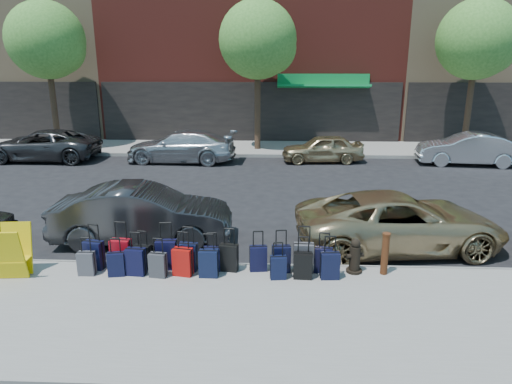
{
  "coord_description": "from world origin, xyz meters",
  "views": [
    {
      "loc": [
        1.38,
        -13.83,
        4.52
      ],
      "look_at": [
        0.87,
        -1.5,
        0.97
      ],
      "focal_mm": 32.0,
      "sensor_mm": 36.0,
      "label": 1
    }
  ],
  "objects_px": {
    "fire_hydrant": "(355,257)",
    "bollard": "(385,253)",
    "car_far_3": "(468,149)",
    "car_near_1": "(143,214)",
    "car_near_2": "(399,221)",
    "tree_left": "(49,42)",
    "tree_center": "(261,42)",
    "tree_right": "(480,42)",
    "car_far_0": "(43,145)",
    "display_rack": "(13,252)",
    "car_far_2": "(322,148)",
    "suitcase_front_5": "(212,259)",
    "car_far_1": "(181,146)"
  },
  "relations": [
    {
      "from": "tree_left",
      "to": "display_rack",
      "type": "distance_m",
      "value": 16.58
    },
    {
      "from": "tree_left",
      "to": "car_far_2",
      "type": "height_order",
      "value": "tree_left"
    },
    {
      "from": "car_near_2",
      "to": "car_far_2",
      "type": "relative_size",
      "value": 1.36
    },
    {
      "from": "car_far_3",
      "to": "tree_right",
      "type": "bearing_deg",
      "value": 164.93
    },
    {
      "from": "display_rack",
      "to": "car_far_2",
      "type": "relative_size",
      "value": 0.3
    },
    {
      "from": "car_far_1",
      "to": "fire_hydrant",
      "type": "bearing_deg",
      "value": 31.16
    },
    {
      "from": "tree_right",
      "to": "car_far_0",
      "type": "height_order",
      "value": "tree_right"
    },
    {
      "from": "car_far_0",
      "to": "suitcase_front_5",
      "type": "bearing_deg",
      "value": 39.62
    },
    {
      "from": "display_rack",
      "to": "car_near_2",
      "type": "bearing_deg",
      "value": 8.94
    },
    {
      "from": "tree_center",
      "to": "car_far_1",
      "type": "relative_size",
      "value": 1.45
    },
    {
      "from": "car_near_2",
      "to": "car_far_3",
      "type": "bearing_deg",
      "value": -36.1
    },
    {
      "from": "tree_center",
      "to": "tree_right",
      "type": "height_order",
      "value": "same"
    },
    {
      "from": "car_near_1",
      "to": "car_near_2",
      "type": "distance_m",
      "value": 6.46
    },
    {
      "from": "tree_left",
      "to": "car_near_2",
      "type": "distance_m",
      "value": 19.64
    },
    {
      "from": "fire_hydrant",
      "to": "car_far_2",
      "type": "xyz_separation_m",
      "value": [
        0.47,
        11.83,
        0.13
      ]
    },
    {
      "from": "car_near_2",
      "to": "tree_center",
      "type": "bearing_deg",
      "value": 10.55
    },
    {
      "from": "car_near_2",
      "to": "tree_right",
      "type": "bearing_deg",
      "value": -34.38
    },
    {
      "from": "car_near_1",
      "to": "car_near_2",
      "type": "bearing_deg",
      "value": -94.96
    },
    {
      "from": "tree_right",
      "to": "car_far_0",
      "type": "relative_size",
      "value": 1.41
    },
    {
      "from": "tree_center",
      "to": "fire_hydrant",
      "type": "distance_m",
      "value": 15.31
    },
    {
      "from": "tree_center",
      "to": "car_far_0",
      "type": "xyz_separation_m",
      "value": [
        -10.13,
        -2.63,
        -4.69
      ]
    },
    {
      "from": "tree_left",
      "to": "car_far_3",
      "type": "distance_m",
      "value": 20.65
    },
    {
      "from": "bollard",
      "to": "car_near_2",
      "type": "xyz_separation_m",
      "value": [
        0.75,
        1.78,
        0.08
      ]
    },
    {
      "from": "tree_right",
      "to": "car_near_2",
      "type": "height_order",
      "value": "tree_right"
    },
    {
      "from": "fire_hydrant",
      "to": "car_near_1",
      "type": "distance_m",
      "value": 5.43
    },
    {
      "from": "tree_left",
      "to": "car_far_3",
      "type": "xyz_separation_m",
      "value": [
        19.92,
        -2.76,
        -4.69
      ]
    },
    {
      "from": "car_far_3",
      "to": "display_rack",
      "type": "bearing_deg",
      "value": -43.26
    },
    {
      "from": "car_near_1",
      "to": "car_far_2",
      "type": "xyz_separation_m",
      "value": [
        5.56,
        9.95,
        -0.11
      ]
    },
    {
      "from": "tree_center",
      "to": "car_far_3",
      "type": "xyz_separation_m",
      "value": [
        9.42,
        -2.76,
        -4.69
      ]
    },
    {
      "from": "tree_right",
      "to": "car_near_1",
      "type": "height_order",
      "value": "tree_right"
    },
    {
      "from": "fire_hydrant",
      "to": "bollard",
      "type": "bearing_deg",
      "value": -24.22
    },
    {
      "from": "suitcase_front_5",
      "to": "bollard",
      "type": "relative_size",
      "value": 0.93
    },
    {
      "from": "suitcase_front_5",
      "to": "car_far_1",
      "type": "height_order",
      "value": "car_far_1"
    },
    {
      "from": "car_far_3",
      "to": "bollard",
      "type": "bearing_deg",
      "value": -22.35
    },
    {
      "from": "fire_hydrant",
      "to": "tree_left",
      "type": "bearing_deg",
      "value": 113.88
    },
    {
      "from": "bollard",
      "to": "car_far_1",
      "type": "xyz_separation_m",
      "value": [
        -6.66,
        11.66,
        0.1
      ]
    },
    {
      "from": "suitcase_front_5",
      "to": "car_far_2",
      "type": "height_order",
      "value": "car_far_2"
    },
    {
      "from": "fire_hydrant",
      "to": "car_near_1",
      "type": "bearing_deg",
      "value": 141.33
    },
    {
      "from": "fire_hydrant",
      "to": "car_near_1",
      "type": "height_order",
      "value": "car_near_1"
    },
    {
      "from": "car_far_0",
      "to": "display_rack",
      "type": "bearing_deg",
      "value": 24.54
    },
    {
      "from": "tree_right",
      "to": "car_far_3",
      "type": "xyz_separation_m",
      "value": [
        -1.08,
        -2.76,
        -4.69
      ]
    },
    {
      "from": "bollard",
      "to": "car_far_3",
      "type": "relative_size",
      "value": 0.21
    },
    {
      "from": "fire_hydrant",
      "to": "car_far_2",
      "type": "height_order",
      "value": "car_far_2"
    },
    {
      "from": "display_rack",
      "to": "car_far_0",
      "type": "distance_m",
      "value": 13.32
    },
    {
      "from": "tree_left",
      "to": "bollard",
      "type": "xyz_separation_m",
      "value": [
        13.6,
        -14.35,
        -4.79
      ]
    },
    {
      "from": "car_near_2",
      "to": "car_far_3",
      "type": "xyz_separation_m",
      "value": [
        5.57,
        9.8,
        0.02
      ]
    },
    {
      "from": "tree_left",
      "to": "car_far_1",
      "type": "bearing_deg",
      "value": -21.2
    },
    {
      "from": "tree_left",
      "to": "tree_center",
      "type": "relative_size",
      "value": 1.0
    },
    {
      "from": "fire_hydrant",
      "to": "bollard",
      "type": "xyz_separation_m",
      "value": [
        0.62,
        -0.06,
        0.13
      ]
    },
    {
      "from": "tree_left",
      "to": "bollard",
      "type": "distance_m",
      "value": 20.34
    }
  ]
}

